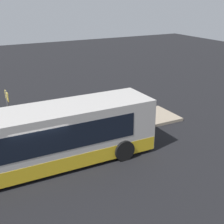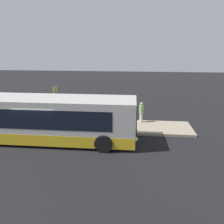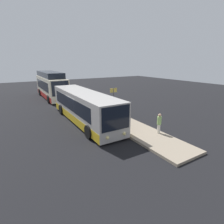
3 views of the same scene
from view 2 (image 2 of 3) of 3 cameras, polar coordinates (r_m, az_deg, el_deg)
ground at (r=14.74m, az=-17.65°, el=-7.44°), size 80.00×80.00×0.00m
platform at (r=17.27m, az=-13.91°, el=-3.17°), size 20.00×2.75×0.18m
bus_lead at (r=14.39m, az=-17.12°, el=-1.93°), size 11.45×2.79×2.84m
passenger_boarding at (r=16.99m, az=-11.53°, el=0.23°), size 0.59×0.42×1.71m
passenger_waiting at (r=16.91m, az=7.65°, el=0.17°), size 0.42×0.42×1.58m
suitcase at (r=17.32m, az=-9.63°, el=-1.46°), size 0.48×0.22×0.85m
sign_post at (r=17.75m, az=-14.54°, el=3.48°), size 0.10×0.81×2.70m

